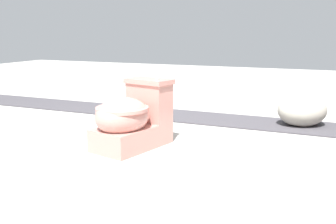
% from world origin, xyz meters
% --- Properties ---
extents(ground_plane, '(14.00, 14.00, 0.00)m').
position_xyz_m(ground_plane, '(0.00, 0.00, 0.00)').
color(ground_plane, '#A8A59E').
extents(gravel_strip, '(0.56, 8.00, 0.01)m').
position_xyz_m(gravel_strip, '(-1.24, 0.50, 0.01)').
color(gravel_strip, '#423F44').
rests_on(gravel_strip, ground).
extents(toilet, '(0.70, 0.51, 0.52)m').
position_xyz_m(toilet, '(-0.07, -0.11, 0.22)').
color(toilet, tan).
rests_on(toilet, ground).
extents(boulder_near, '(0.55, 0.58, 0.30)m').
position_xyz_m(boulder_near, '(-1.29, 1.03, 0.15)').
color(boulder_near, '#ADA899').
rests_on(boulder_near, ground).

